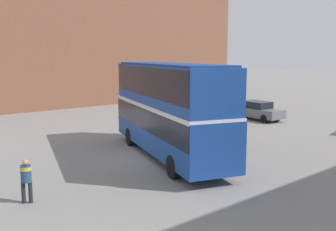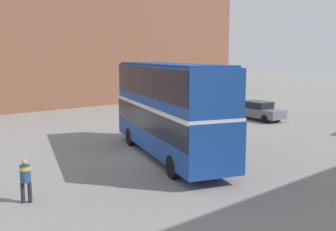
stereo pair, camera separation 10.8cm
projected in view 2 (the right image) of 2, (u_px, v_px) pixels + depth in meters
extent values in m
plane|color=gray|center=(141.00, 157.00, 20.95)|extent=(240.00, 240.00, 0.00)
cube|color=brown|center=(81.00, 35.00, 45.83)|extent=(10.46, 39.99, 15.57)
cube|color=#194293|center=(168.00, 128.00, 20.84)|extent=(11.45, 6.14, 2.27)
cube|color=#194293|center=(168.00, 86.00, 20.51)|extent=(11.27, 6.01, 2.16)
cube|color=black|center=(168.00, 118.00, 20.77)|extent=(11.36, 6.13, 1.12)
cube|color=black|center=(168.00, 81.00, 20.47)|extent=(11.12, 5.98, 1.47)
cube|color=silver|center=(168.00, 106.00, 20.67)|extent=(11.35, 6.12, 0.20)
cube|color=navy|center=(168.00, 64.00, 20.34)|extent=(10.73, 5.67, 0.10)
cylinder|color=black|center=(219.00, 162.00, 18.09)|extent=(1.10, 0.64, 1.06)
cylinder|color=black|center=(173.00, 167.00, 17.28)|extent=(1.10, 0.64, 1.06)
cylinder|color=black|center=(166.00, 134.00, 24.52)|extent=(1.10, 0.64, 1.06)
cylinder|color=black|center=(130.00, 137.00, 23.71)|extent=(1.10, 0.64, 1.06)
cylinder|color=#232328|center=(23.00, 192.00, 14.42)|extent=(0.15, 0.15, 0.79)
cylinder|color=#232328|center=(30.00, 192.00, 14.45)|extent=(0.15, 0.15, 0.79)
cylinder|color=navy|center=(25.00, 174.00, 14.33)|extent=(0.52, 0.52, 0.63)
cylinder|color=gold|center=(25.00, 168.00, 14.30)|extent=(0.56, 0.56, 0.14)
sphere|color=tan|center=(25.00, 162.00, 14.26)|extent=(0.22, 0.22, 0.22)
cube|color=slate|center=(259.00, 112.00, 33.14)|extent=(4.65, 2.15, 0.71)
cube|color=black|center=(257.00, 105.00, 33.19)|extent=(2.48, 1.78, 0.56)
cylinder|color=black|center=(278.00, 117.00, 32.50)|extent=(0.69, 0.28, 0.67)
cylinder|color=black|center=(265.00, 119.00, 31.60)|extent=(0.69, 0.28, 0.67)
cylinder|color=black|center=(253.00, 113.00, 34.76)|extent=(0.69, 0.28, 0.67)
cylinder|color=black|center=(240.00, 115.00, 33.87)|extent=(0.69, 0.28, 0.67)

